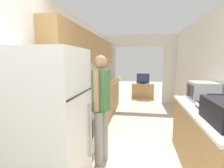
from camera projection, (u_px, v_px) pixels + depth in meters
name	position (u px, v px, depth m)	size (l,w,h in m)	color
wall_left	(79.00, 64.00, 3.79)	(0.38, 7.72, 2.50)	silver
wall_right	(215.00, 80.00, 2.99)	(0.06, 7.72, 2.50)	silver
wall_far_with_doorway	(139.00, 64.00, 6.39)	(3.01, 0.06, 2.50)	silver
counter_left	(100.00, 102.00, 4.76)	(0.62, 4.19, 0.92)	#B2844C
counter_right	(210.00, 144.00, 2.35)	(0.62, 1.98, 0.92)	#B2844C
refrigerator	(49.00, 126.00, 1.95)	(0.78, 0.77, 1.71)	white
range_oven	(79.00, 123.00, 3.12)	(0.66, 0.79, 1.06)	#B7B7BC
person	(101.00, 107.00, 2.63)	(0.53, 0.43, 1.65)	#9E9E9E
microwave	(203.00, 91.00, 2.87)	(0.41, 0.44, 0.31)	#B7B7BC
book_stack	(207.00, 105.00, 2.41)	(0.25, 0.30, 0.10)	black
tv_cabinet	(143.00, 91.00, 7.41)	(0.92, 0.42, 0.61)	#B2844C
television	(143.00, 79.00, 7.30)	(0.52, 0.16, 0.42)	black
knife	(89.00, 92.00, 3.59)	(0.09, 0.32, 0.02)	#B7B7BC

